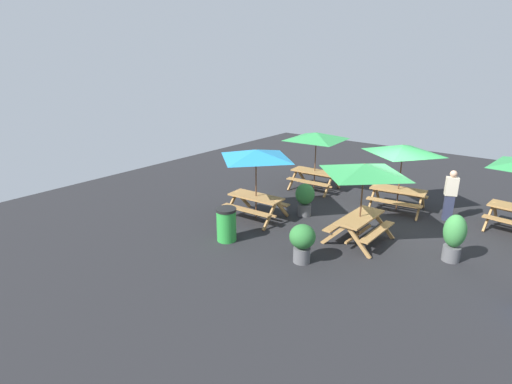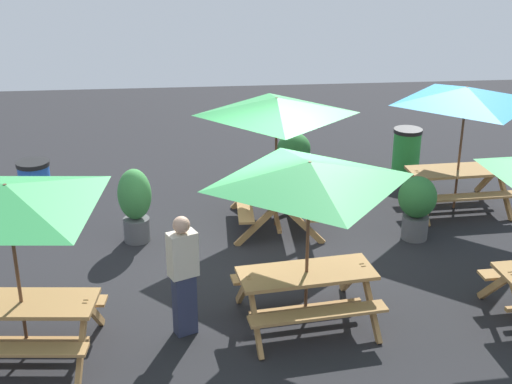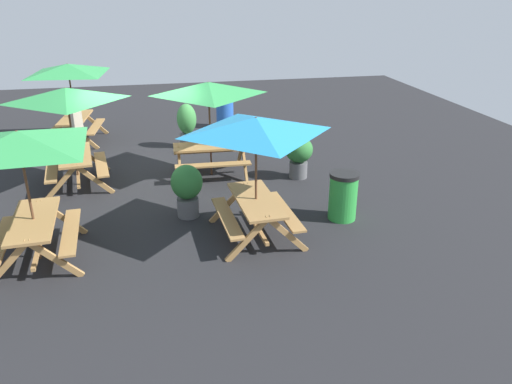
% 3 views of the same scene
% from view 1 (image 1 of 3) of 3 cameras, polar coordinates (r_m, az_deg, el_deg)
% --- Properties ---
extents(ground_plane, '(24.00, 24.00, 0.00)m').
position_cam_1_polar(ground_plane, '(13.22, 18.47, -4.67)').
color(ground_plane, '#232326').
rests_on(ground_plane, ground).
extents(picnic_table_0, '(2.82, 2.82, 2.34)m').
position_cam_1_polar(picnic_table_0, '(15.75, 8.59, 7.30)').
color(picnic_table_0, '#A87A44').
rests_on(picnic_table_0, ground).
extents(picnic_table_2, '(2.11, 2.11, 2.34)m').
position_cam_1_polar(picnic_table_2, '(12.58, 0.00, 4.71)').
color(picnic_table_2, '#A87A44').
rests_on(picnic_table_2, ground).
extents(picnic_table_3, '(2.24, 2.24, 2.34)m').
position_cam_1_polar(picnic_table_3, '(14.16, 20.22, 5.13)').
color(picnic_table_3, '#A87A44').
rests_on(picnic_table_3, ground).
extents(picnic_table_4, '(2.06, 2.06, 2.34)m').
position_cam_1_polar(picnic_table_4, '(11.26, 15.13, 2.41)').
color(picnic_table_4, '#A87A44').
rests_on(picnic_table_4, ground).
extents(trash_bin_green, '(0.59, 0.59, 0.98)m').
position_cam_1_polar(trash_bin_green, '(11.46, -4.24, -4.62)').
color(trash_bin_green, green).
rests_on(trash_bin_green, ground).
extents(potted_plant_0, '(0.55, 0.55, 1.27)m').
position_cam_1_polar(potted_plant_0, '(11.41, 26.45, -5.65)').
color(potted_plant_0, '#59595B').
rests_on(potted_plant_0, ground).
extents(potted_plant_1, '(0.67, 0.67, 1.03)m').
position_cam_1_polar(potted_plant_1, '(10.27, 6.63, -6.89)').
color(potted_plant_1, '#59595B').
rests_on(potted_plant_1, ground).
extents(potted_plant_2, '(0.64, 0.64, 1.10)m').
position_cam_1_polar(potted_plant_2, '(13.29, 7.00, -0.77)').
color(potted_plant_2, '#59595B').
rests_on(potted_plant_2, ground).
extents(person_standing, '(0.42, 0.35, 1.67)m').
position_cam_1_polar(person_standing, '(14.15, 26.01, -0.28)').
color(person_standing, '#2D334C').
rests_on(person_standing, ground).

